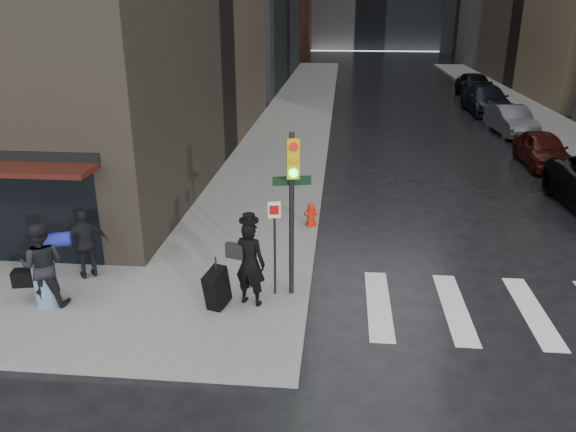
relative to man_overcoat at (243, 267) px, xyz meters
name	(u,v)px	position (x,y,z in m)	size (l,w,h in m)	color
ground	(208,320)	(-0.66, -0.49, -1.00)	(140.00, 140.00, 0.00)	black
sidewalk_left	(303,102)	(-0.66, 26.51, -0.93)	(4.00, 50.00, 0.15)	slate
sidewalk_right	(516,105)	(12.84, 26.51, -0.93)	(3.00, 50.00, 0.15)	slate
crosswalk	(572,313)	(6.84, 0.51, -1.00)	(8.50, 3.00, 0.01)	silver
man_overcoat	(243,267)	(0.00, 0.00, 0.00)	(1.30, 0.94, 2.03)	black
man_jeans	(42,264)	(-4.08, -0.40, 0.06)	(1.34, 0.85, 1.83)	black
man_greycoat	(86,243)	(-3.76, 0.91, -0.03)	(1.02, 0.88, 1.65)	black
traffic_light	(291,194)	(0.93, 0.50, 1.43)	(0.87, 0.50, 3.54)	black
fire_hydrant	(311,216)	(1.14, 4.56, -0.55)	(0.39, 0.30, 0.68)	#B9200B
parked_car_1	(542,149)	(9.86, 12.31, -0.34)	(1.58, 3.92, 1.34)	#390E0B
parked_car_2	(511,120)	(10.22, 18.18, -0.32)	(1.45, 4.17, 1.37)	#4F4E54
parked_car_3	(486,99)	(10.36, 24.04, -0.22)	(2.19, 5.39, 1.56)	black
parked_car_4	(475,85)	(10.91, 29.90, -0.17)	(1.97, 4.90, 1.67)	black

